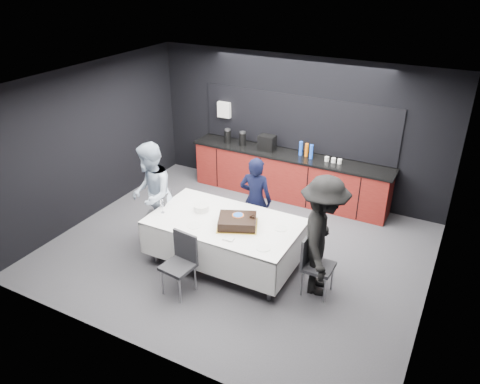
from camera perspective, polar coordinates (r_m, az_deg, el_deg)
name	(u,v)px	position (r m, az deg, el deg)	size (l,w,h in m)	color
ground	(237,250)	(7.93, -0.34, -7.07)	(6.00, 6.00, 0.00)	#434348
room_shell	(237,147)	(7.06, -0.38, 5.53)	(6.04, 5.04, 2.82)	white
kitchenette	(289,172)	(9.43, 5.93, 2.43)	(4.10, 0.64, 2.05)	maroon
party_table	(225,228)	(7.29, -1.84, -4.45)	(2.32, 1.32, 0.78)	#99999E
cake_assembly	(237,222)	(7.04, -0.32, -3.62)	(0.75, 0.69, 0.18)	gold
plate_stack	(201,208)	(7.49, -4.73, -1.92)	(0.24, 0.24, 0.10)	white
loose_plate_near	(194,225)	(7.12, -5.62, -4.06)	(0.22, 0.22, 0.01)	white
loose_plate_right_a	(281,229)	(7.03, 4.99, -4.46)	(0.20, 0.20, 0.01)	white
loose_plate_right_b	(263,248)	(6.58, 2.85, -6.79)	(0.21, 0.21, 0.01)	white
loose_plate_far	(246,211)	(7.47, 0.70, -2.31)	(0.21, 0.21, 0.01)	white
fork_pile	(228,239)	(6.75, -1.42, -5.75)	(0.16, 0.10, 0.02)	white
champagne_flute	(162,204)	(7.46, -9.49, -1.42)	(0.06, 0.06, 0.22)	white
chair_left	(162,213)	(8.03, -9.49, -2.53)	(0.53, 0.53, 0.92)	#28282C
chair_right	(314,260)	(6.84, 8.96, -8.23)	(0.42, 0.42, 0.92)	#28282C
chair_near	(181,259)	(6.83, -7.18, -8.12)	(0.47, 0.47, 0.92)	#28282C
person_center	(255,200)	(7.85, 1.90, -0.96)	(0.56, 0.37, 1.53)	black
person_left	(151,195)	(7.87, -10.76, -0.31)	(0.87, 0.68, 1.78)	#A3B6CE
person_right	(322,237)	(6.67, 10.00, -5.37)	(1.18, 0.68, 1.83)	black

